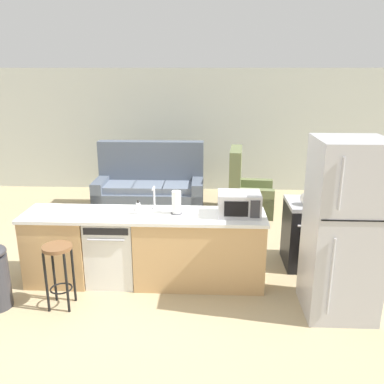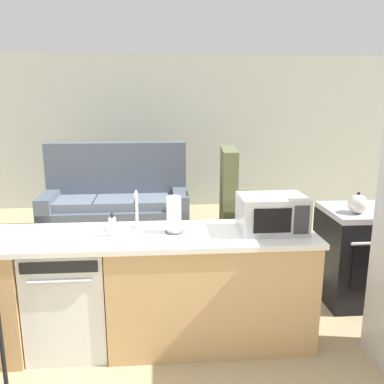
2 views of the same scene
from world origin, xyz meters
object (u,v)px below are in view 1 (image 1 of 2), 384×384
object	(u,v)px
stove_range	(314,234)
refrigerator	(344,229)
microwave	(239,204)
paper_towel_roll	(176,203)
dishwasher	(113,249)
kettle	(307,199)
bar_stool	(59,263)
couch	(150,189)
soap_bottle	(138,208)
armchair	(246,194)

from	to	relation	value
stove_range	refrigerator	xyz separation A→B (m)	(-0.00, -1.10, 0.51)
microwave	paper_towel_roll	distance (m)	0.75
dishwasher	stove_range	world-z (taller)	stove_range
paper_towel_roll	kettle	world-z (taller)	paper_towel_roll
refrigerator	microwave	distance (m)	1.19
stove_range	kettle	world-z (taller)	kettle
bar_stool	microwave	bearing A→B (deg)	17.15
bar_stool	couch	size ratio (longest dim) A/B	0.37
paper_towel_roll	bar_stool	world-z (taller)	paper_towel_roll
dishwasher	stove_range	bearing A→B (deg)	11.91
soap_bottle	couch	size ratio (longest dim) A/B	0.09
microwave	bar_stool	xyz separation A→B (m)	(-2.00, -0.62, -0.50)
kettle	armchair	world-z (taller)	armchair
refrigerator	couch	bearing A→B (deg)	127.36
microwave	couch	xyz separation A→B (m)	(-1.48, 2.77, -0.65)
soap_bottle	paper_towel_roll	bearing A→B (deg)	5.16
soap_bottle	kettle	bearing A→B (deg)	11.92
stove_range	paper_towel_roll	size ratio (longest dim) A/B	3.19
paper_towel_roll	soap_bottle	world-z (taller)	paper_towel_roll
refrigerator	soap_bottle	world-z (taller)	refrigerator
soap_bottle	armchair	world-z (taller)	armchair
refrigerator	kettle	xyz separation A→B (m)	(-0.17, 0.97, 0.03)
microwave	bar_stool	world-z (taller)	microwave
dishwasher	microwave	bearing A→B (deg)	-0.05
dishwasher	bar_stool	xyz separation A→B (m)	(-0.45, -0.62, 0.11)
dishwasher	armchair	size ratio (longest dim) A/B	0.70
refrigerator	paper_towel_roll	size ratio (longest dim) A/B	6.80
microwave	kettle	bearing A→B (deg)	25.41
dishwasher	paper_towel_roll	world-z (taller)	paper_towel_roll
refrigerator	armchair	bearing A→B (deg)	102.98
dishwasher	kettle	bearing A→B (deg)	9.85
bar_stool	soap_bottle	bearing A→B (deg)	37.02
paper_towel_roll	microwave	bearing A→B (deg)	-1.76
bar_stool	kettle	bearing A→B (deg)	19.80
microwave	soap_bottle	distance (m)	1.21
refrigerator	paper_towel_roll	world-z (taller)	refrigerator
paper_towel_roll	refrigerator	bearing A→B (deg)	-17.56
refrigerator	couch	size ratio (longest dim) A/B	0.96
soap_bottle	kettle	xyz separation A→B (m)	(2.10, 0.44, 0.01)
bar_stool	armchair	bearing A→B (deg)	54.75
couch	stove_range	bearing A→B (deg)	-41.23
stove_range	bar_stool	distance (m)	3.27
stove_range	bar_stool	size ratio (longest dim) A/B	1.22
stove_range	soap_bottle	world-z (taller)	soap_bottle
bar_stool	armchair	distance (m)	4.02
armchair	stove_range	bearing A→B (deg)	-70.68
soap_bottle	bar_stool	distance (m)	1.08
stove_range	soap_bottle	distance (m)	2.39
paper_towel_roll	soap_bottle	size ratio (longest dim) A/B	1.60
soap_bottle	couch	world-z (taller)	couch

